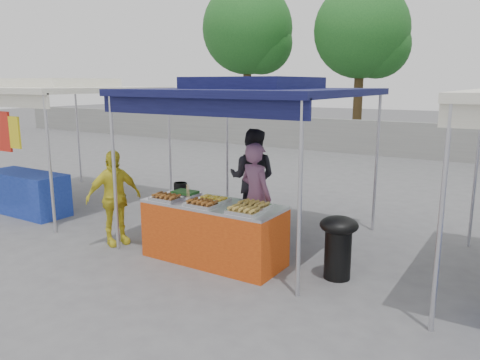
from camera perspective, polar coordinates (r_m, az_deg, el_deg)
The scene contains 22 objects.
ground_plane at distance 6.86m, azimuth -2.71°, elevation -9.50°, with size 80.00×80.00×0.00m, color #5D5C5F.
back_wall at distance 16.75m, azimuth 19.40°, elevation 4.65°, with size 40.00×0.25×1.20m, color gray.
main_canopy at distance 7.21m, azimuth 1.59°, elevation 10.84°, with size 3.20×3.20×2.57m.
neighbor_stall_left at distance 10.06m, azimuth -22.43°, elevation 5.84°, with size 3.20×3.20×2.57m.
tree_0 at distance 21.38m, azimuth 1.32°, elevation 17.53°, with size 3.94×3.94×6.77m.
tree_1 at distance 19.49m, azimuth 15.02°, elevation 16.75°, with size 3.69×3.66×6.29m.
vendor_table at distance 6.64m, azimuth -3.24°, elevation -6.34°, with size 2.00×0.80×0.85m.
food_tray_fl at distance 6.72m, azimuth -9.00°, elevation -2.17°, with size 0.42×0.30×0.07m.
food_tray_fm at distance 6.33m, azimuth -4.62°, elevation -2.93°, with size 0.42×0.30×0.07m.
food_tray_fr at distance 5.97m, azimuth 0.51°, elevation -3.81°, with size 0.42×0.30×0.07m.
food_tray_bl at distance 6.94m, azimuth -6.74°, elevation -1.66°, with size 0.42×0.30×0.07m.
food_tray_bm at distance 6.60m, azimuth -3.23°, elevation -2.30°, with size 0.42×0.30×0.07m.
food_tray_br at distance 6.23m, azimuth 1.68°, elevation -3.12°, with size 0.42×0.30×0.07m.
cooking_pot at distance 7.30m, azimuth -7.28°, elevation -0.79°, with size 0.21×0.21×0.12m, color black.
skewer_cup at distance 6.44m, azimuth -6.34°, elevation -2.59°, with size 0.07×0.07×0.09m, color silver.
wok_burner at distance 6.16m, azimuth 11.89°, elevation -7.38°, with size 0.49×0.49×0.83m.
crate_left at distance 7.52m, azimuth -3.71°, elevation -6.29°, with size 0.53×0.37×0.32m, color #1429A7.
crate_right at distance 7.07m, azimuth 1.32°, elevation -7.68°, with size 0.44×0.31×0.26m, color #1429A7.
crate_stacked at distance 6.99m, azimuth 1.33°, elevation -5.69°, with size 0.42×0.29×0.25m, color #1429A7.
vendor_woman at distance 6.98m, azimuth 1.93°, elevation -2.08°, with size 0.59×0.39×1.63m, color #8D5A7D.
helper_man at distance 8.14m, azimuth 1.53°, elevation 0.25°, with size 0.84×0.65×1.72m, color black.
customer_person at distance 7.49m, azimuth -15.13°, elevation -2.11°, with size 0.87×0.36×1.49m, color yellow.
Camera 1 is at (3.67, -5.23, 2.49)m, focal length 35.00 mm.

